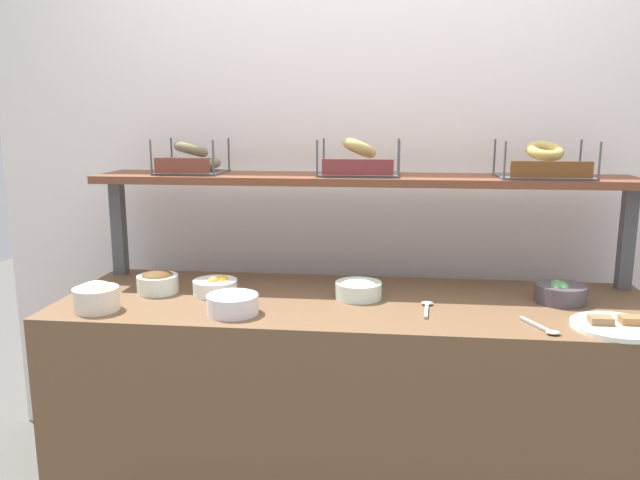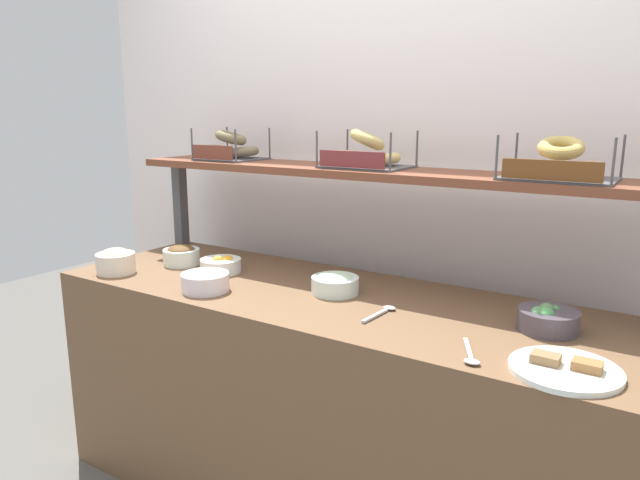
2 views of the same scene
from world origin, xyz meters
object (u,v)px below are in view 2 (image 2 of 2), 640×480
Objects in this scene: bowl_fruit_salad at (221,265)px; bowl_cream_cheese at (205,280)px; bowl_veggie_mix at (547,319)px; bowl_scallion_spread at (335,283)px; serving_spoon_by_edge at (383,311)px; bowl_chocolate_spread at (181,255)px; bagel_basket_sesame at (558,166)px; bowl_potato_salad at (116,261)px; serving_spoon_near_plate at (470,356)px; bagel_basket_poppy at (231,149)px; serving_plate_white at (565,369)px; bagel_basket_plain at (366,155)px.

bowl_fruit_salad is 0.95× the size of bowl_cream_cheese.
bowl_cream_cheese is (-1.14, -0.26, 0.00)m from bowl_veggie_mix.
serving_spoon_by_edge is (0.24, -0.10, -0.03)m from bowl_scallion_spread.
bowl_scallion_spread is 0.76m from bowl_chocolate_spread.
bowl_fruit_salad is at bearing -168.98° from bagel_basket_sesame.
bowl_scallion_spread is 0.98× the size of bowl_cream_cheese.
bowl_potato_salad is 1.49m from serving_spoon_near_plate.
bagel_basket_poppy is (-0.95, 0.36, 0.47)m from serving_spoon_by_edge.
bowl_fruit_salad is 0.97× the size of bowl_scallion_spread.
bagel_basket_sesame is (1.57, 0.48, 0.42)m from bowl_potato_salad.
bowl_cream_cheese reaches higher than bowl_veggie_mix.
bowl_potato_salad is at bearing -179.75° from serving_plate_white.
bowl_veggie_mix is (1.26, 0.04, 0.00)m from bowl_fruit_salad.
bagel_basket_poppy reaches higher than bowl_veggie_mix.
bowl_chocolate_spread is at bearing 175.05° from serving_spoon_by_edge.
serving_plate_white is 1.67m from bagel_basket_poppy.
bagel_basket_plain is (0.74, 0.27, 0.44)m from bowl_chocolate_spread.
bagel_basket_plain is (0.87, 0.50, 0.43)m from bowl_potato_salad.
serving_spoon_by_edge is at bearing 166.09° from serving_plate_white.
bowl_fruit_salad is 1.26m from bowl_veggie_mix.
bagel_basket_sesame reaches higher than serving_spoon_by_edge.
bagel_basket_plain is (-0.74, 0.22, 0.44)m from bowl_veggie_mix.
bowl_veggie_mix is at bearing 1.90° from bowl_fruit_salad.
serving_spoon_by_edge is 0.64m from bagel_basket_plain.
bowl_cream_cheese is at bearing -167.06° from bowl_veggie_mix.
serving_plate_white is 1.68× the size of serving_spoon_near_plate.
bagel_basket_sesame is (1.38, -0.03, -0.00)m from bagel_basket_poppy.
bowl_potato_salad is 1.64m from bowl_veggie_mix.
bowl_cream_cheese is at bearing 179.46° from serving_plate_white.
bowl_fruit_salad is 0.64× the size of bagel_basket_poppy.
serving_plate_white is (1.59, -0.23, -0.03)m from bowl_chocolate_spread.
serving_plate_white is 0.68m from bagel_basket_sesame.
bowl_potato_salad is at bearing -163.14° from bagel_basket_sesame.
bowl_veggie_mix reaches higher than serving_plate_white.
bowl_potato_salad reaches higher than bowl_veggie_mix.
serving_spoon_by_edge is (0.66, 0.13, -0.03)m from bowl_cream_cheese.
serving_spoon_by_edge is at bearing 151.85° from serving_spoon_near_plate.
serving_plate_white is 0.60m from serving_spoon_by_edge.
serving_spoon_by_edge is 1.11m from bagel_basket_poppy.
bagel_basket_sesame is (1.21, 0.24, 0.44)m from bowl_fruit_salad.
bowl_potato_salad is 0.49× the size of bagel_basket_plain.
bowl_veggie_mix is 1.01× the size of serving_spoon_by_edge.
serving_spoon_by_edge is at bearing -143.38° from bagel_basket_sesame.
serving_plate_white is (0.82, -0.24, -0.03)m from bowl_scallion_spread.
serving_spoon_by_edge is 0.52× the size of bagel_basket_sesame.
bowl_veggie_mix is 0.29m from serving_plate_white.
bowl_cream_cheese is at bearing -60.93° from bowl_fruit_salad.
serving_spoon_by_edge is 0.72m from bagel_basket_sesame.
bowl_potato_salad is at bearing -118.01° from bowl_chocolate_spread.
bowl_cream_cheese is at bearing -157.35° from bagel_basket_sesame.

